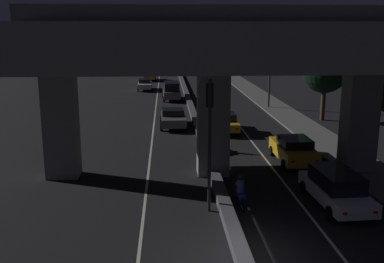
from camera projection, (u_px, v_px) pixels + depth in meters
ground_plane at (241, 260)px, 14.73m from camera, size 200.00×200.00×0.00m
lane_line_left_inner at (157, 100)px, 48.62m from camera, size 0.12×126.00×0.00m
lane_line_right_inner at (219, 99)px, 49.01m from camera, size 0.12×126.00×0.00m
median_divider at (188, 98)px, 48.77m from camera, size 0.54×126.00×0.38m
sidewalk_right at (279, 109)px, 42.46m from camera, size 2.89×126.00×0.13m
elevated_overpass at (214, 50)px, 22.26m from camera, size 19.38×11.59×8.60m
traffic_light_left_of_median at (209, 123)px, 18.02m from camera, size 0.30×0.49×5.52m
street_lamp at (268, 56)px, 42.31m from camera, size 2.02×0.32×8.66m
car_white_lead at (336, 187)px, 19.20m from camera, size 2.04×4.68×1.54m
car_taxi_yellow_second at (294, 149)px, 25.46m from camera, size 1.99×4.39×1.49m
car_taxi_yellow_third at (224, 122)px, 33.39m from camera, size 1.97×4.39×1.37m
car_grey_lead_oncoming at (173, 118)px, 35.02m from camera, size 2.08×4.52×1.39m
car_grey_second_oncoming at (171, 91)px, 48.44m from camera, size 2.04×4.57×1.95m
car_white_third_oncoming at (145, 84)px, 56.63m from camera, size 1.96×4.39×1.36m
car_taxi_yellow_fourth_oncoming at (150, 75)px, 67.66m from camera, size 1.90×4.65×1.42m
motorcycle_blue_filtering_near at (241, 193)px, 19.13m from camera, size 0.33×1.78×1.44m
motorcycle_white_filtering_mid at (216, 142)px, 27.85m from camera, size 0.34×1.84×1.33m
roadside_tree_kerbside_mid at (325, 70)px, 36.81m from camera, size 3.77×3.77×6.06m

